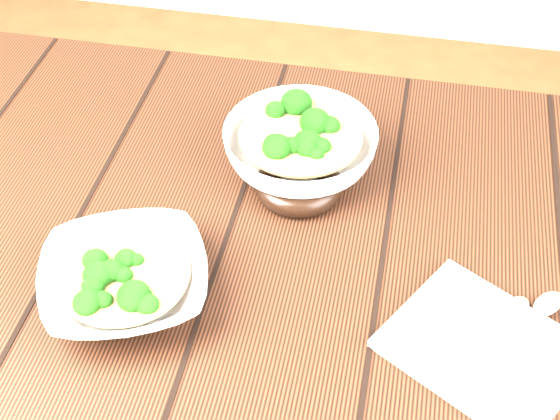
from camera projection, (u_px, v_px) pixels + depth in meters
The scene contains 7 objects.
table at pixel (245, 300), 1.08m from camera, with size 1.20×0.80×0.75m.
soup_bowl_front at pixel (125, 280), 0.91m from camera, with size 0.25×0.25×0.06m.
soup_bowl_back at pixel (300, 147), 1.07m from camera, with size 0.26×0.26×0.08m.
trivet at pixel (299, 184), 1.05m from camera, with size 0.12×0.12×0.03m, color black.
napkin at pixel (483, 348), 0.87m from camera, with size 0.20×0.16×0.01m, color beige.
spoon_left at pixel (496, 323), 0.88m from camera, with size 0.11×0.14×0.01m.
spoon_right at pixel (531, 318), 0.89m from camera, with size 0.11×0.14×0.01m.
Camera 1 is at (0.18, -0.66, 1.48)m, focal length 50.00 mm.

